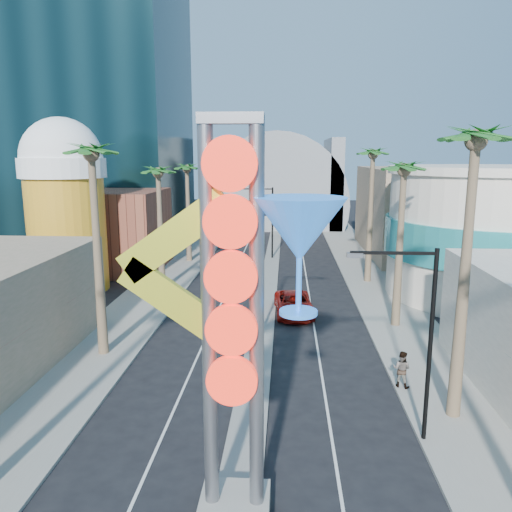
{
  "coord_description": "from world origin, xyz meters",
  "views": [
    {
      "loc": [
        1.52,
        -10.75,
        11.43
      ],
      "look_at": [
        -0.3,
        19.05,
        5.38
      ],
      "focal_mm": 35.0,
      "sensor_mm": 36.0,
      "label": 1
    }
  ],
  "objects": [
    {
      "name": "sidewalk_west",
      "position": [
        -9.5,
        35.0,
        0.07
      ],
      "size": [
        5.0,
        100.0,
        0.15
      ],
      "primitive_type": "cube",
      "color": "gray",
      "rests_on": "ground"
    },
    {
      "name": "sidewalk_east",
      "position": [
        9.5,
        35.0,
        0.07
      ],
      "size": [
        5.0,
        100.0,
        0.15
      ],
      "primitive_type": "cube",
      "color": "gray",
      "rests_on": "ground"
    },
    {
      "name": "median",
      "position": [
        0.0,
        38.0,
        0.07
      ],
      "size": [
        1.6,
        84.0,
        0.15
      ],
      "primitive_type": "cube",
      "color": "gray",
      "rests_on": "ground"
    },
    {
      "name": "hotel_tower",
      "position": [
        -22.0,
        52.0,
        25.0
      ],
      "size": [
        20.0,
        20.0,
        50.0
      ],
      "primitive_type": "cube",
      "color": "black",
      "rests_on": "ground"
    },
    {
      "name": "brick_filler_west",
      "position": [
        -16.0,
        38.0,
        4.0
      ],
      "size": [
        10.0,
        10.0,
        8.0
      ],
      "primitive_type": "cube",
      "color": "brown",
      "rests_on": "ground"
    },
    {
      "name": "filler_east",
      "position": [
        16.0,
        48.0,
        5.0
      ],
      "size": [
        10.0,
        20.0,
        10.0
      ],
      "primitive_type": "cube",
      "color": "#8E7C5B",
      "rests_on": "ground"
    },
    {
      "name": "beer_mug",
      "position": [
        -17.0,
        30.0,
        7.84
      ],
      "size": [
        7.0,
        7.0,
        14.5
      ],
      "color": "orange",
      "rests_on": "ground"
    },
    {
      "name": "turquoise_building",
      "position": [
        18.0,
        30.0,
        5.25
      ],
      "size": [
        16.6,
        16.6,
        10.6
      ],
      "color": "beige",
      "rests_on": "ground"
    },
    {
      "name": "canopy",
      "position": [
        0.0,
        72.0,
        4.31
      ],
      "size": [
        22.0,
        16.0,
        22.0
      ],
      "color": "slate",
      "rests_on": "ground"
    },
    {
      "name": "neon_sign",
      "position": [
        0.82,
        2.96,
        7.31
      ],
      "size": [
        6.53,
        2.6,
        12.55
      ],
      "color": "gray",
      "rests_on": "ground"
    },
    {
      "name": "streetlight_0",
      "position": [
        0.55,
        20.0,
        4.88
      ],
      "size": [
        3.79,
        0.25,
        8.0
      ],
      "color": "black",
      "rests_on": "ground"
    },
    {
      "name": "streetlight_1",
      "position": [
        -0.55,
        44.0,
        4.88
      ],
      "size": [
        3.79,
        0.25,
        8.0
      ],
      "color": "black",
      "rests_on": "ground"
    },
    {
      "name": "streetlight_2",
      "position": [
        6.72,
        8.0,
        4.83
      ],
      "size": [
        3.45,
        0.25,
        8.0
      ],
      "color": "black",
      "rests_on": "ground"
    },
    {
      "name": "palm_1",
      "position": [
        -9.0,
        16.0,
        10.82
      ],
      "size": [
        2.4,
        2.4,
        12.7
      ],
      "color": "brown",
      "rests_on": "ground"
    },
    {
      "name": "palm_2",
      "position": [
        -9.0,
        30.0,
        9.48
      ],
      "size": [
        2.4,
        2.4,
        11.2
      ],
      "color": "brown",
      "rests_on": "ground"
    },
    {
      "name": "palm_3",
      "position": [
        -9.0,
        42.0,
        9.48
      ],
      "size": [
        2.4,
        2.4,
        11.2
      ],
      "color": "brown",
      "rests_on": "ground"
    },
    {
      "name": "palm_5",
      "position": [
        9.0,
        10.0,
        11.27
      ],
      "size": [
        2.4,
        2.4,
        13.2
      ],
      "color": "brown",
      "rests_on": "ground"
    },
    {
      "name": "palm_6",
      "position": [
        9.0,
        22.0,
        9.93
      ],
      "size": [
        2.4,
        2.4,
        11.7
      ],
      "color": "brown",
      "rests_on": "ground"
    },
    {
      "name": "palm_7",
      "position": [
        9.0,
        34.0,
        10.82
      ],
      "size": [
        2.4,
        2.4,
        12.7
      ],
      "color": "brown",
      "rests_on": "ground"
    },
    {
      "name": "red_pickup",
      "position": [
        2.17,
        24.2,
        0.79
      ],
      "size": [
        3.09,
        5.92,
        1.59
      ],
      "primitive_type": "imported",
      "rotation": [
        0.0,
        0.0,
        0.08
      ],
      "color": "#B7170E",
      "rests_on": "ground"
    },
    {
      "name": "pedestrian_b",
      "position": [
        7.3,
        12.65,
        1.07
      ],
      "size": [
        1.12,
        1.04,
        1.84
      ],
      "primitive_type": "imported",
      "rotation": [
        0.0,
        0.0,
        2.63
      ],
      "color": "gray",
      "rests_on": "sidewalk_east"
    }
  ]
}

